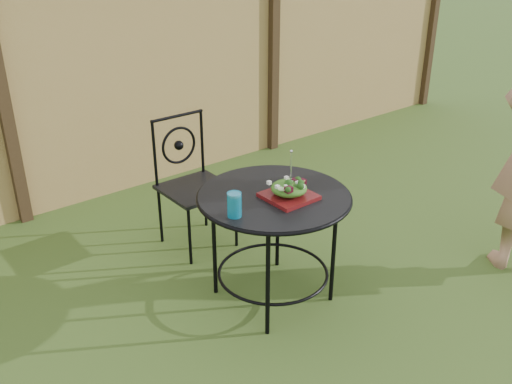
# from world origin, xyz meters

# --- Properties ---
(ground) EXTENTS (60.00, 60.00, 0.00)m
(ground) POSITION_xyz_m (0.00, 0.00, 0.00)
(ground) COLOR #244917
(ground) RESTS_ON ground
(fence) EXTENTS (8.00, 0.12, 1.90)m
(fence) POSITION_xyz_m (-0.00, 2.19, 0.95)
(fence) COLOR tan
(fence) RESTS_ON ground
(patio_table) EXTENTS (0.92, 0.92, 0.72)m
(patio_table) POSITION_xyz_m (-0.41, 0.11, 0.59)
(patio_table) COLOR black
(patio_table) RESTS_ON ground
(patio_chair) EXTENTS (0.46, 0.46, 0.95)m
(patio_chair) POSITION_xyz_m (-0.42, 1.02, 0.50)
(patio_chair) COLOR black
(patio_chair) RESTS_ON ground
(salad_plate) EXTENTS (0.27, 0.27, 0.02)m
(salad_plate) POSITION_xyz_m (-0.38, 0.02, 0.74)
(salad_plate) COLOR #440910
(salad_plate) RESTS_ON patio_table
(salad) EXTENTS (0.21, 0.21, 0.08)m
(salad) POSITION_xyz_m (-0.38, 0.02, 0.79)
(salad) COLOR #235614
(salad) RESTS_ON salad_plate
(fork) EXTENTS (0.01, 0.01, 0.18)m
(fork) POSITION_xyz_m (-0.37, 0.02, 0.92)
(fork) COLOR silver
(fork) RESTS_ON salad
(drinking_glass) EXTENTS (0.08, 0.08, 0.14)m
(drinking_glass) POSITION_xyz_m (-0.76, 0.04, 0.79)
(drinking_glass) COLOR #0D769A
(drinking_glass) RESTS_ON patio_table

